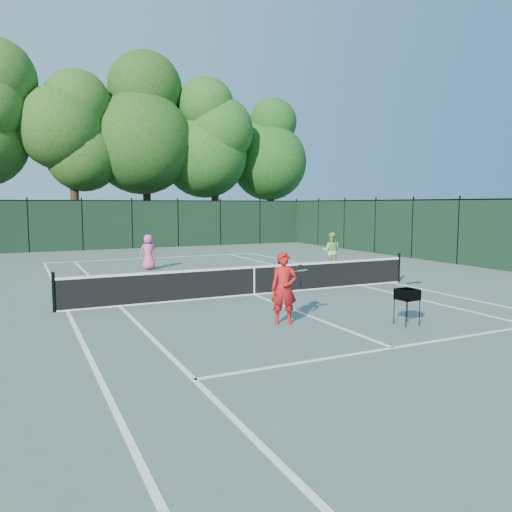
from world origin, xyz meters
name	(u,v)px	position (x,y,z in m)	size (l,w,h in m)	color
ground	(254,295)	(0.00, 0.00, 0.00)	(90.00, 90.00, 0.00)	#4E5F55
sideline_doubles_left	(67,311)	(-5.49, 0.00, 0.00)	(0.10, 23.77, 0.01)	white
sideline_doubles_right	(392,283)	(5.49, 0.00, 0.00)	(0.10, 23.77, 0.01)	white
sideline_singles_left	(120,306)	(-4.12, 0.00, 0.00)	(0.10, 23.77, 0.01)	white
sideline_singles_right	(361,285)	(4.12, 0.00, 0.00)	(0.10, 23.77, 0.01)	white
baseline_far	(157,258)	(0.00, 11.88, 0.00)	(10.97, 0.10, 0.01)	white
service_line_near	(393,348)	(0.00, -6.40, 0.00)	(8.23, 0.10, 0.01)	white
service_line_far	(190,270)	(0.00, 6.40, 0.00)	(8.23, 0.10, 0.01)	white
center_service_line	(254,295)	(0.00, 0.00, 0.00)	(0.10, 12.80, 0.01)	white
tennis_net	(254,280)	(0.00, 0.00, 0.48)	(11.69, 0.09, 1.06)	black
fence_far	(132,225)	(0.00, 18.00, 1.50)	(24.00, 0.05, 3.00)	black
tree_2	(72,130)	(-3.00, 21.80, 7.73)	(6.00, 6.00, 12.40)	black
tree_3	(145,117)	(2.00, 22.30, 9.01)	(7.00, 7.00, 14.45)	black
tree_4	(214,132)	(7.00, 21.60, 8.14)	(6.20, 6.20, 12.97)	black
tree_5	(271,142)	(12.00, 22.10, 7.71)	(5.80, 5.80, 12.23)	black
coach	(284,288)	(-0.98, -3.72, 0.85)	(1.07, 0.61, 1.70)	red
player_pink	(148,252)	(-1.53, 7.38, 0.76)	(0.76, 0.51, 1.53)	#EA5290
player_green	(331,251)	(5.54, 3.93, 0.81)	(0.99, 0.96, 1.61)	#94C361
ball_hopper	(407,295)	(1.58, -5.04, 0.71)	(0.51, 0.51, 0.85)	black
loose_ball_midcourt	(287,300)	(0.43, -1.35, 0.03)	(0.07, 0.07, 0.07)	yellow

